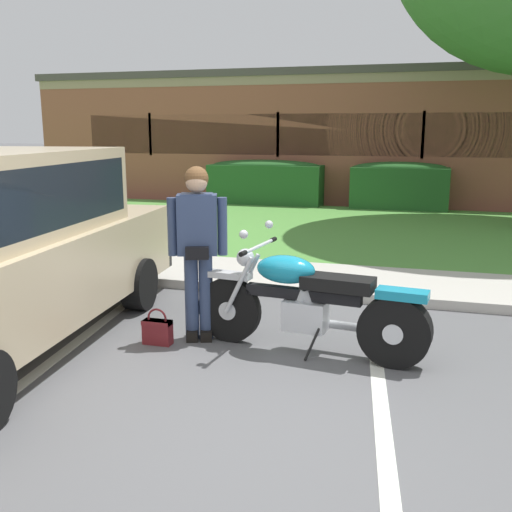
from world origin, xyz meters
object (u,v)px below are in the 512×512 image
(handbag, at_px, (157,330))
(hedge_left, at_px, (265,182))
(motorcycle, at_px, (317,304))
(rider_person, at_px, (198,241))
(hedge_center_left, at_px, (399,185))
(brick_building, at_px, (425,136))

(handbag, xyz_separation_m, hedge_left, (-1.77, 10.49, 0.51))
(motorcycle, bearing_deg, rider_person, 175.69)
(hedge_left, xyz_separation_m, hedge_center_left, (3.54, 0.00, -0.00))
(handbag, distance_m, brick_building, 16.01)
(handbag, height_order, hedge_left, hedge_left)
(rider_person, bearing_deg, hedge_center_left, 82.04)
(rider_person, bearing_deg, handbag, -141.35)
(hedge_center_left, bearing_deg, rider_person, -97.96)
(hedge_left, bearing_deg, rider_person, -78.37)
(motorcycle, height_order, brick_building, brick_building)
(handbag, bearing_deg, rider_person, 38.65)
(motorcycle, distance_m, brick_building, 15.66)
(motorcycle, height_order, hedge_left, hedge_left)
(motorcycle, bearing_deg, brick_building, 87.29)
(motorcycle, height_order, hedge_center_left, hedge_center_left)
(motorcycle, xyz_separation_m, hedge_left, (-3.30, 10.32, 0.17))
(handbag, bearing_deg, hedge_left, 99.60)
(rider_person, distance_m, hedge_center_left, 10.33)
(motorcycle, distance_m, hedge_left, 10.83)
(rider_person, xyz_separation_m, hedge_center_left, (1.43, 10.23, -0.34))
(rider_person, distance_m, hedge_left, 10.45)
(motorcycle, bearing_deg, hedge_left, 107.74)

